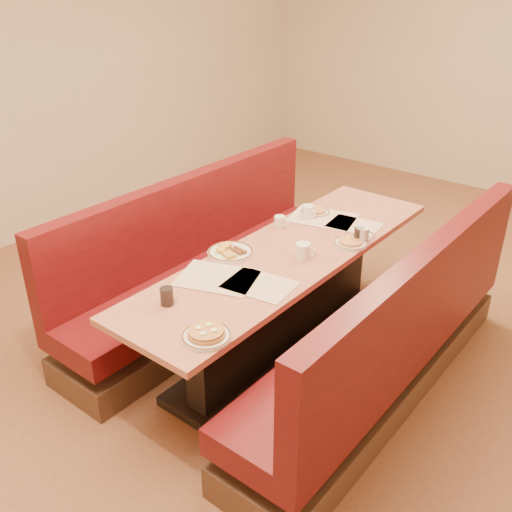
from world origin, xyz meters
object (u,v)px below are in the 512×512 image
Objects in this scene: coffee_mug_b at (280,222)px; pancake_plate at (206,335)px; eggs_plate at (230,251)px; coffee_mug_c at (363,234)px; booth_left at (206,271)px; booth_right at (388,346)px; coffee_mug_d at (308,211)px; coffee_mug_a at (303,251)px; soda_tumbler_near at (167,296)px; diner_table at (287,303)px; soda_tumbler_mid at (359,235)px.

pancake_plate is at bearing -80.15° from coffee_mug_b.
coffee_mug_c reaches higher than eggs_plate.
pancake_plate is at bearing -46.02° from booth_left.
coffee_mug_d is at bearing 150.85° from booth_right.
coffee_mug_c is (0.55, 0.16, 0.01)m from coffee_mug_b.
eggs_plate is at bearing -101.88° from coffee_mug_b.
soda_tumbler_near is (-0.26, -0.89, -0.00)m from coffee_mug_a.
coffee_mug_c is at bearing 87.98° from pancake_plate.
coffee_mug_a is at bearing 73.74° from soda_tumbler_near.
diner_table is at bearing -54.67° from coffee_mug_d.
coffee_mug_b is 0.55m from soda_tumbler_mid.
coffee_mug_a is 1.06× the size of coffee_mug_d.
booth_left is 1.17m from soda_tumbler_near.
coffee_mug_b is 1.18m from soda_tumbler_near.
booth_right is at bearing -41.37° from soda_tumbler_mid.
pancake_plate is 2.51× the size of soda_tumbler_near.
soda_tumbler_mid reaches higher than coffee_mug_d.
booth_left is 1.17m from soda_tumbler_mid.
soda_tumbler_near is 1.38m from soda_tumbler_mid.
coffee_mug_d is (0.52, 0.52, 0.44)m from booth_left.
coffee_mug_a is 1.31× the size of soda_tumbler_mid.
diner_table is 23.71× the size of coffee_mug_b.
coffee_mug_b is (-0.27, 0.27, 0.42)m from diner_table.
soda_tumbler_near is (0.07, -1.43, 0.00)m from coffee_mug_d.
coffee_mug_d is (-0.49, 0.10, -0.00)m from coffee_mug_c.
pancake_plate reaches higher than diner_table.
pancake_plate is 0.90m from eggs_plate.
coffee_mug_a is at bearing 96.45° from pancake_plate.
coffee_mug_c is at bearing 4.27° from coffee_mug_b.
soda_tumbler_mid reaches higher than coffee_mug_b.
coffee_mug_a is (-0.11, 0.99, 0.03)m from pancake_plate.
diner_table is 19.61× the size of coffee_mug_a.
booth_right is (1.46, 0.00, 0.00)m from booth_left.
booth_left is at bearing 151.43° from eggs_plate.
booth_right is 23.71× the size of coffee_mug_b.
coffee_mug_c is 1.03× the size of coffee_mug_d.
pancake_plate is 1.36m from coffee_mug_b.
coffee_mug_c reaches higher than diner_table.
booth_left reaches higher than coffee_mug_b.
soda_tumbler_near is at bearing -133.83° from booth_right.
eggs_plate is 2.73× the size of coffee_mug_b.
booth_left and booth_right have the same top height.
pancake_plate is 2.34× the size of coffee_mug_b.
diner_table is 1.01m from soda_tumbler_near.
booth_right is 1.16m from coffee_mug_d.
booth_right is 25.39× the size of soda_tumbler_near.
pancake_plate is at bearing -102.86° from coffee_mug_a.
eggs_plate is 2.26× the size of coffee_mug_a.
booth_left is (-0.73, 0.00, -0.01)m from diner_table.
coffee_mug_a is (0.85, -0.02, 0.44)m from booth_left.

